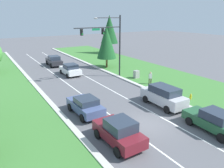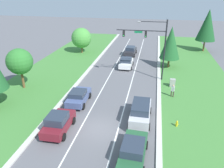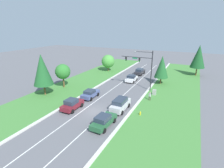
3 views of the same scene
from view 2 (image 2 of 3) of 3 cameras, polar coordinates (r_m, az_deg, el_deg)
ground_plane at (r=21.47m, az=-3.36°, el=-11.60°), size 160.00×160.00×0.00m
curb_strip_right at (r=20.96m, az=12.19°, el=-12.93°), size 0.50×90.00×0.15m
curb_strip_left at (r=23.29m, az=-17.15°, el=-9.41°), size 0.50×90.00×0.15m
grass_verge_right at (r=21.89m, az=26.41°, el=-13.56°), size 10.00×90.00×0.08m
lane_stripe_inner_left at (r=21.92m, az=-8.01°, el=-10.98°), size 0.14×81.00×0.01m
lane_stripe_inner_right at (r=21.15m, az=1.48°, el=-12.16°), size 0.14×81.00×0.01m
traffic_signal_mast at (r=31.11m, az=10.31°, el=10.93°), size 6.87×0.41×8.60m
white_sedan at (r=36.97m, az=3.73°, el=5.61°), size 2.16×4.36×1.69m
silver_suv at (r=22.23m, az=7.48°, el=-7.15°), size 2.11×4.88×2.04m
slate_blue_sedan at (r=25.67m, az=-8.73°, el=-3.26°), size 2.19×4.36×1.62m
charcoal_sedan at (r=44.06m, az=4.85°, el=8.66°), size 2.22×4.72×1.75m
forest_sedan at (r=17.78m, az=5.54°, el=-16.96°), size 2.21×4.77×1.71m
burgundy_sedan at (r=21.22m, az=-13.82°, el=-9.79°), size 2.18×4.27×1.86m
utility_cabinet at (r=30.68m, az=15.51°, el=0.24°), size 0.70×0.60×1.15m
pedestrian at (r=27.66m, az=15.59°, el=-1.61°), size 0.43×0.33×1.69m
fire_hydrant at (r=22.40m, az=16.57°, el=-9.95°), size 0.34×0.20×0.70m
conifer_near_right_tree at (r=37.06m, az=15.10°, el=10.35°), size 3.24×3.24×6.85m
oak_near_left_tree at (r=30.50m, az=-22.99°, el=5.41°), size 3.36×3.36×5.43m
conifer_far_right_tree at (r=49.45m, az=23.66°, el=13.92°), size 3.88×3.88×8.58m
oak_far_left_tree at (r=45.30m, az=-8.00°, el=11.82°), size 3.99×3.99×5.09m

